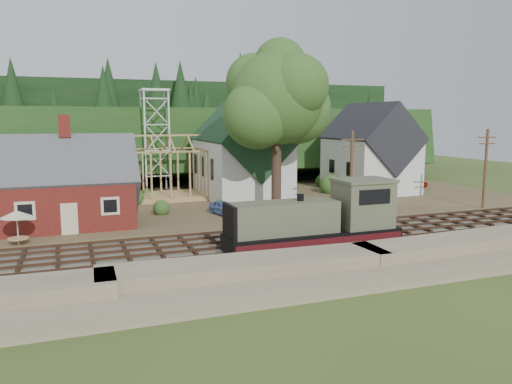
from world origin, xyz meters
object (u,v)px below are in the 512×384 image
object	(u,v)px
locomotive	(320,223)
car_blue	(224,208)
patio_set	(17,216)
car_red	(414,183)

from	to	relation	value
locomotive	car_blue	world-z (taller)	locomotive
patio_set	locomotive	bearing A→B (deg)	-24.10
car_blue	patio_set	distance (m)	17.48
patio_set	car_red	bearing A→B (deg)	17.90
locomotive	car_red	size ratio (longest dim) A/B	3.07
car_blue	car_red	bearing A→B (deg)	7.01
locomotive	car_red	xyz separation A→B (m)	(25.82, 22.98, -1.27)
locomotive	car_blue	bearing A→B (deg)	99.97
car_red	patio_set	xyz separation A→B (m)	(-44.82, -14.47, 1.52)
car_blue	patio_set	size ratio (longest dim) A/B	1.56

